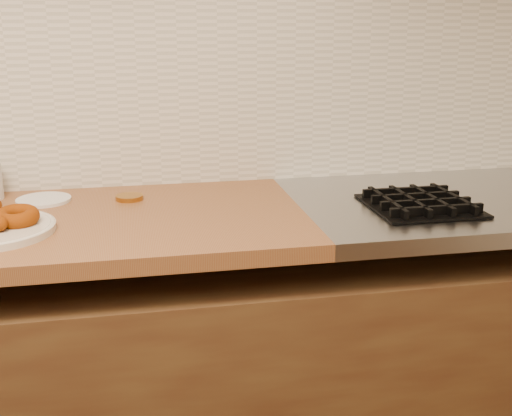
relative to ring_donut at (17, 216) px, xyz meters
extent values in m
cube|color=tan|center=(0.18, 0.38, 0.42)|extent=(4.00, 0.02, 2.70)
cube|color=brown|center=(0.18, 0.07, -0.55)|extent=(3.60, 0.60, 0.77)
cube|color=silver|center=(0.18, 0.37, 0.27)|extent=(3.60, 0.02, 0.60)
cube|color=black|center=(0.98, -0.01, -0.03)|extent=(0.26, 0.26, 0.01)
cube|color=black|center=(0.89, -0.01, -0.02)|extent=(0.01, 0.24, 0.02)
cube|color=black|center=(0.98, -0.10, -0.02)|extent=(0.24, 0.01, 0.02)
cube|color=black|center=(0.95, -0.01, -0.02)|extent=(0.01, 0.24, 0.02)
cube|color=black|center=(0.98, -0.04, -0.02)|extent=(0.24, 0.01, 0.02)
cube|color=black|center=(1.01, -0.01, -0.02)|extent=(0.01, 0.24, 0.02)
cube|color=black|center=(0.98, 0.02, -0.02)|extent=(0.24, 0.01, 0.02)
cube|color=black|center=(1.07, -0.01, -0.02)|extent=(0.01, 0.24, 0.02)
cube|color=black|center=(0.98, 0.08, -0.02)|extent=(0.24, 0.01, 0.02)
torus|color=#772500|center=(0.00, 0.00, 0.00)|extent=(0.12, 0.12, 0.04)
cylinder|color=silver|center=(0.03, 0.24, -0.03)|extent=(0.15, 0.15, 0.01)
cylinder|color=#A77127|center=(0.25, 0.21, -0.03)|extent=(0.09, 0.09, 0.01)
camera|label=1|loc=(0.26, -1.46, 0.43)|focal=45.00mm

